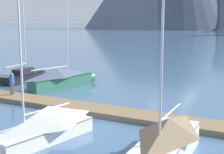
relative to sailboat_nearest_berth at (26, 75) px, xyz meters
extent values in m
plane|color=#426689|center=(11.92, -10.05, -0.51)|extent=(700.00, 700.00, 0.00)
cube|color=#846B4C|center=(11.92, -6.05, -0.36)|extent=(30.00, 2.64, 0.30)
cylinder|color=#38383D|center=(11.94, -6.92, -0.39)|extent=(28.77, 0.84, 0.24)
cylinder|color=#38383D|center=(11.90, -5.18, -0.39)|extent=(28.77, 0.84, 0.24)
cube|color=black|center=(0.09, -0.56, -0.14)|extent=(2.23, 4.99, 0.74)
ellipsoid|color=black|center=(-0.33, 2.17, -0.14)|extent=(1.58, 2.20, 0.71)
cube|color=black|center=(0.09, -0.56, 0.19)|extent=(2.25, 4.90, 0.06)
cylinder|color=silver|center=(0.00, -0.03, 4.06)|extent=(0.10, 0.10, 7.66)
cylinder|color=silver|center=(0.23, -1.51, 1.16)|extent=(0.54, 2.98, 0.08)
cube|color=black|center=(0.07, -0.45, 0.48)|extent=(1.37, 2.30, 0.50)
cube|color=silver|center=(0.44, -2.86, 0.41)|extent=(1.36, 0.31, 0.36)
cube|color=#336B56|center=(5.30, -1.27, 0.03)|extent=(2.63, 6.25, 1.07)
ellipsoid|color=#336B56|center=(6.03, 2.02, 0.03)|extent=(1.51, 2.02, 1.02)
cube|color=#163027|center=(5.30, -1.27, 0.52)|extent=(2.64, 6.14, 0.06)
cylinder|color=silver|center=(5.47, -0.52, 4.34)|extent=(0.10, 0.10, 7.55)
cylinder|color=silver|center=(5.06, -2.37, 1.38)|extent=(0.90, 3.73, 0.08)
pyramid|color=#4C5670|center=(5.20, -1.72, 0.93)|extent=(2.61, 5.11, 0.75)
cube|color=silver|center=(12.23, -11.63, -0.14)|extent=(2.72, 5.54, 0.75)
cube|color=slate|center=(12.23, -11.63, 0.20)|extent=(2.74, 5.44, 0.06)
cylinder|color=silver|center=(12.05, -12.67, 3.70)|extent=(0.10, 0.10, 6.93)
cylinder|color=silver|center=(12.30, -11.25, 1.03)|extent=(0.57, 2.85, 0.08)
pyramid|color=silver|center=(12.30, -11.24, 0.71)|extent=(2.78, 4.54, 0.94)
cube|color=white|center=(18.43, -11.10, 0.04)|extent=(1.95, 5.73, 1.10)
cube|color=slate|center=(18.43, -11.10, 0.55)|extent=(1.99, 5.62, 0.06)
cylinder|color=silver|center=(18.47, -11.90, 3.61)|extent=(0.10, 0.10, 6.03)
cylinder|color=silver|center=(18.39, -10.43, 1.54)|extent=(0.24, 2.94, 0.08)
pyramid|color=#7A664C|center=(18.40, -10.68, 0.95)|extent=(2.14, 4.62, 0.73)
cylinder|color=brown|center=(4.35, -5.92, 0.22)|extent=(0.14, 0.14, 0.86)
cylinder|color=brown|center=(4.42, -6.16, 0.22)|extent=(0.14, 0.14, 0.86)
cube|color=#234793|center=(4.38, -6.04, 0.95)|extent=(0.32, 0.43, 0.60)
sphere|color=#A37556|center=(4.38, -6.04, 1.37)|extent=(0.22, 0.22, 0.22)
cylinder|color=#234793|center=(4.31, -5.80, 0.88)|extent=(0.09, 0.09, 0.62)
cylinder|color=#234793|center=(4.46, -6.28, 0.88)|extent=(0.09, 0.09, 0.62)
camera|label=1|loc=(22.82, -23.44, 5.45)|focal=52.57mm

